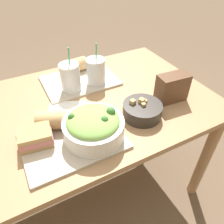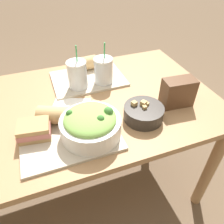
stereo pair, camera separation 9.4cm
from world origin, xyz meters
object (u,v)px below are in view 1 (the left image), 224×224
at_px(drink_cup_dark, 70,78).
at_px(salad_bowl, 94,126).
at_px(baguette_near, 56,120).
at_px(sandwich_near, 36,137).
at_px(baguette_far, 75,65).
at_px(napkin_folded, 68,109).
at_px(drink_cup_red, 96,72).
at_px(soup_bowl, 142,110).
at_px(chip_bag, 172,88).

bearing_deg(drink_cup_dark, salad_bowl, -95.41).
bearing_deg(baguette_near, sandwich_near, 142.97).
relative_size(baguette_far, drink_cup_dark, 0.63).
xyz_separation_m(sandwich_near, baguette_near, (0.10, 0.05, 0.01)).
relative_size(salad_bowl, napkin_folded, 1.15).
height_order(sandwich_near, drink_cup_red, drink_cup_red).
bearing_deg(baguette_near, napkin_folded, -11.89).
xyz_separation_m(soup_bowl, chip_bag, (0.20, 0.04, 0.03)).
xyz_separation_m(soup_bowl, baguette_near, (-0.37, 0.09, 0.02)).
bearing_deg(drink_cup_dark, chip_bag, -35.92).
bearing_deg(drink_cup_dark, baguette_far, 63.60).
bearing_deg(baguette_far, baguette_near, 145.54).
xyz_separation_m(baguette_far, napkin_folded, (-0.16, -0.31, -0.05)).
bearing_deg(drink_cup_dark, napkin_folded, -118.04).
bearing_deg(napkin_folded, soup_bowl, -35.03).
relative_size(sandwich_near, baguette_far, 0.97).
relative_size(drink_cup_dark, drink_cup_red, 1.03).
distance_m(baguette_near, napkin_folded, 0.14).
xyz_separation_m(sandwich_near, drink_cup_red, (0.39, 0.29, 0.03)).
bearing_deg(salad_bowl, drink_cup_red, 64.12).
distance_m(sandwich_near, chip_bag, 0.66).
xyz_separation_m(soup_bowl, drink_cup_red, (-0.07, 0.34, 0.04)).
height_order(sandwich_near, chip_bag, chip_bag).
height_order(sandwich_near, baguette_far, baguette_far).
bearing_deg(chip_bag, drink_cup_red, 136.97).
relative_size(baguette_far, drink_cup_red, 0.65).
relative_size(salad_bowl, baguette_far, 1.68).
xyz_separation_m(sandwich_near, baguette_far, (0.33, 0.46, 0.01)).
distance_m(soup_bowl, sandwich_near, 0.47).
bearing_deg(baguette_far, drink_cup_red, -165.79).
relative_size(soup_bowl, baguette_far, 1.22).
bearing_deg(soup_bowl, baguette_near, 165.52).
bearing_deg(salad_bowl, drink_cup_dark, 84.59).
bearing_deg(baguette_near, baguette_far, -4.90).
bearing_deg(salad_bowl, napkin_folded, 99.55).
relative_size(baguette_near, baguette_far, 1.17).
relative_size(drink_cup_red, chip_bag, 1.44).
height_order(soup_bowl, drink_cup_red, drink_cup_red).
relative_size(baguette_near, drink_cup_red, 0.76).
relative_size(soup_bowl, drink_cup_dark, 0.77).
xyz_separation_m(soup_bowl, baguette_far, (-0.13, 0.51, 0.02)).
height_order(chip_bag, napkin_folded, chip_bag).
height_order(salad_bowl, drink_cup_dark, drink_cup_dark).
distance_m(sandwich_near, baguette_near, 0.11).
bearing_deg(sandwich_near, baguette_far, 62.50).
relative_size(salad_bowl, soup_bowl, 1.37).
height_order(soup_bowl, chip_bag, chip_bag).
relative_size(salad_bowl, sandwich_near, 1.74).
distance_m(salad_bowl, sandwich_near, 0.23).
height_order(drink_cup_dark, drink_cup_red, drink_cup_dark).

